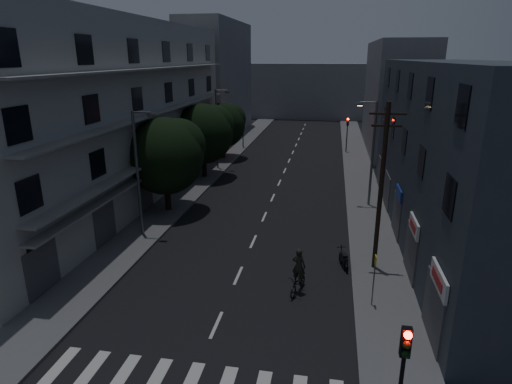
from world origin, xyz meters
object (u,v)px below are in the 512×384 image
(bus_stop_sign, at_px, (375,271))
(motorcycle, at_px, (344,260))
(utility_pole, at_px, (381,185))
(traffic_signal_near, at_px, (403,364))
(cyclist, at_px, (298,278))

(bus_stop_sign, height_order, motorcycle, bus_stop_sign)
(bus_stop_sign, bearing_deg, utility_pole, 83.86)
(traffic_signal_near, bearing_deg, bus_stop_sign, 90.24)
(cyclist, bearing_deg, bus_stop_sign, 4.03)
(bus_stop_sign, distance_m, cyclist, 3.75)
(bus_stop_sign, height_order, cyclist, bus_stop_sign)
(traffic_signal_near, xyz_separation_m, utility_pole, (0.39, 11.67, 1.77))
(traffic_signal_near, relative_size, bus_stop_sign, 1.62)
(bus_stop_sign, bearing_deg, traffic_signal_near, -89.76)
(cyclist, bearing_deg, traffic_signal_near, -51.08)
(traffic_signal_near, bearing_deg, motorcycle, 96.17)
(utility_pole, height_order, bus_stop_sign, utility_pole)
(bus_stop_sign, xyz_separation_m, cyclist, (-3.51, 0.76, -1.08))
(utility_pole, distance_m, cyclist, 6.47)
(traffic_signal_near, xyz_separation_m, bus_stop_sign, (-0.03, 7.74, -1.21))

